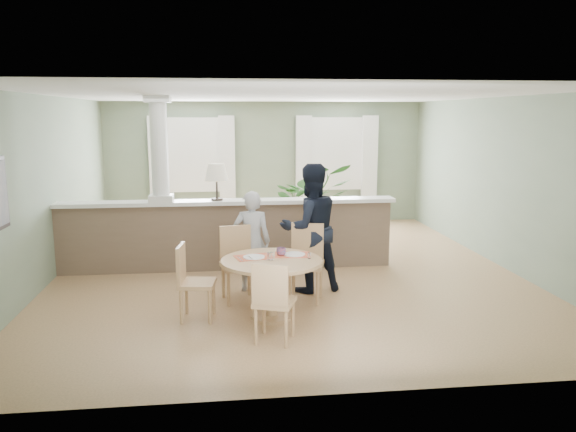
{
  "coord_description": "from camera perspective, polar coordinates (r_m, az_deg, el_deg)",
  "views": [
    {
      "loc": [
        -0.97,
        -8.49,
        2.43
      ],
      "look_at": [
        -0.08,
        -1.0,
        1.06
      ],
      "focal_mm": 35.0,
      "sensor_mm": 36.0,
      "label": 1
    }
  ],
  "objects": [
    {
      "name": "ground",
      "position": [
        8.88,
        -0.24,
        -5.55
      ],
      "size": [
        8.0,
        8.0,
        0.0
      ],
      "primitive_type": "plane",
      "color": "tan",
      "rests_on": "ground"
    },
    {
      "name": "chair_side",
      "position": [
        6.8,
        -9.82,
        -6.27
      ],
      "size": [
        0.46,
        0.46,
        0.91
      ],
      "rotation": [
        0.0,
        0.0,
        1.44
      ],
      "color": "tan",
      "rests_on": "ground"
    },
    {
      "name": "pony_wall",
      "position": [
        8.86,
        -6.74,
        -0.97
      ],
      "size": [
        5.32,
        0.38,
        2.7
      ],
      "color": "brown",
      "rests_on": "ground"
    },
    {
      "name": "chair_far_boy",
      "position": [
        7.45,
        -5.16,
        -4.43
      ],
      "size": [
        0.51,
        0.51,
        0.97
      ],
      "rotation": [
        0.0,
        0.0,
        0.19
      ],
      "color": "tan",
      "rests_on": "ground"
    },
    {
      "name": "chair_far_man",
      "position": [
        7.43,
        1.86,
        -4.32
      ],
      "size": [
        0.56,
        0.56,
        1.0
      ],
      "rotation": [
        0.0,
        0.0,
        -0.28
      ],
      "color": "tan",
      "rests_on": "ground"
    },
    {
      "name": "man_person",
      "position": [
        7.71,
        2.27,
        -1.23
      ],
      "size": [
        1.0,
        0.86,
        1.77
      ],
      "primitive_type": "imported",
      "rotation": [
        0.0,
        0.0,
        3.38
      ],
      "color": "black",
      "rests_on": "ground"
    },
    {
      "name": "child_person",
      "position": [
        7.74,
        -3.67,
        -2.59
      ],
      "size": [
        0.56,
        0.41,
        1.41
      ],
      "primitive_type": "imported",
      "rotation": [
        0.0,
        0.0,
        2.98
      ],
      "color": "#A1A2A6",
      "rests_on": "ground"
    },
    {
      "name": "sofa",
      "position": [
        10.06,
        -6.37,
        -1.33
      ],
      "size": [
        2.87,
        1.29,
        0.82
      ],
      "primitive_type": "imported",
      "rotation": [
        0.0,
        0.0,
        -0.07
      ],
      "color": "olive",
      "rests_on": "ground"
    },
    {
      "name": "room_shell",
      "position": [
        9.19,
        -0.88,
        6.46
      ],
      "size": [
        7.02,
        8.02,
        2.71
      ],
      "color": "gray",
      "rests_on": "ground"
    },
    {
      "name": "chair_near",
      "position": [
        6.01,
        -1.56,
        -8.4
      ],
      "size": [
        0.52,
        0.52,
        0.9
      ],
      "rotation": [
        0.0,
        0.0,
        2.79
      ],
      "color": "tan",
      "rests_on": "ground"
    },
    {
      "name": "houseplant",
      "position": [
        10.29,
        2.45,
        1.13
      ],
      "size": [
        1.54,
        1.37,
        1.58
      ],
      "primitive_type": "imported",
      "rotation": [
        0.0,
        0.0,
        0.1
      ],
      "color": "#316227",
      "rests_on": "ground"
    },
    {
      "name": "dining_table",
      "position": [
        6.73,
        -1.65,
        -5.64
      ],
      "size": [
        1.2,
        1.2,
        0.82
      ],
      "rotation": [
        0.0,
        0.0,
        0.24
      ],
      "color": "tan",
      "rests_on": "ground"
    }
  ]
}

